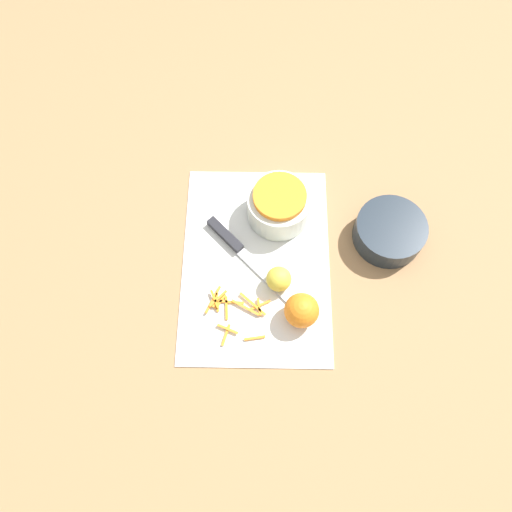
{
  "coord_description": "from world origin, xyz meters",
  "views": [
    {
      "loc": [
        0.42,
        0.01,
        1.01
      ],
      "look_at": [
        0.0,
        0.0,
        0.04
      ],
      "focal_mm": 35.0,
      "sensor_mm": 36.0,
      "label": 1
    }
  ],
  "objects_px": {
    "orange_left": "(302,310)",
    "lemon": "(279,279)",
    "bowl_speckled": "(279,205)",
    "knife": "(235,244)",
    "bowl_dark": "(389,232)"
  },
  "relations": [
    {
      "from": "bowl_speckled",
      "to": "lemon",
      "type": "height_order",
      "value": "bowl_speckled"
    },
    {
      "from": "bowl_speckled",
      "to": "lemon",
      "type": "bearing_deg",
      "value": -0.06
    },
    {
      "from": "knife",
      "to": "lemon",
      "type": "xyz_separation_m",
      "value": [
        0.09,
        0.1,
        0.02
      ]
    },
    {
      "from": "orange_left",
      "to": "lemon",
      "type": "height_order",
      "value": "orange_left"
    },
    {
      "from": "bowl_dark",
      "to": "lemon",
      "type": "relative_size",
      "value": 2.86
    },
    {
      "from": "bowl_speckled",
      "to": "lemon",
      "type": "xyz_separation_m",
      "value": [
        0.17,
        -0.0,
        -0.01
      ]
    },
    {
      "from": "bowl_speckled",
      "to": "knife",
      "type": "relative_size",
      "value": 0.71
    },
    {
      "from": "knife",
      "to": "lemon",
      "type": "distance_m",
      "value": 0.13
    },
    {
      "from": "bowl_dark",
      "to": "lemon",
      "type": "bearing_deg",
      "value": -64.5
    },
    {
      "from": "bowl_dark",
      "to": "knife",
      "type": "height_order",
      "value": "bowl_dark"
    },
    {
      "from": "bowl_speckled",
      "to": "orange_left",
      "type": "xyz_separation_m",
      "value": [
        0.24,
        0.05,
        -0.01
      ]
    },
    {
      "from": "bowl_dark",
      "to": "orange_left",
      "type": "distance_m",
      "value": 0.27
    },
    {
      "from": "knife",
      "to": "orange_left",
      "type": "height_order",
      "value": "orange_left"
    },
    {
      "from": "bowl_speckled",
      "to": "orange_left",
      "type": "distance_m",
      "value": 0.24
    },
    {
      "from": "bowl_speckled",
      "to": "bowl_dark",
      "type": "height_order",
      "value": "bowl_speckled"
    }
  ]
}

